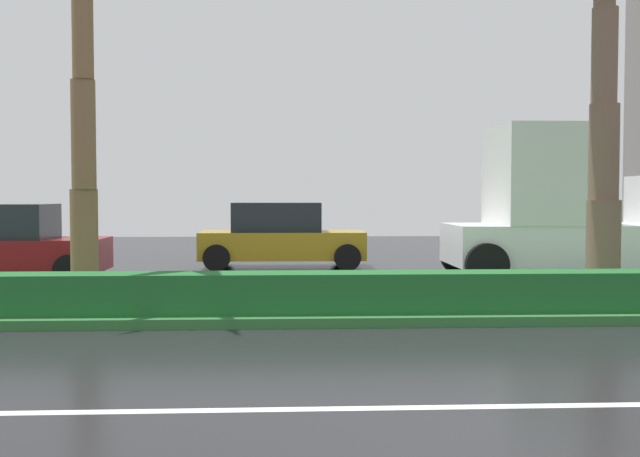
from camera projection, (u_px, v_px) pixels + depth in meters
name	position (u px, v px, depth m)	size (l,w,h in m)	color
ground_plane	(364.00, 302.00, 13.72)	(90.00, 42.00, 0.10)	black
near_lane_divider_stripe	(448.00, 407.00, 6.73)	(81.00, 0.14, 0.01)	white
median_strip	(371.00, 303.00, 12.71)	(85.50, 4.00, 0.15)	#2D6B33
median_hedge	(381.00, 292.00, 11.30)	(76.50, 0.70, 0.60)	#1E6028
car_in_traffic_leading	(3.00, 245.00, 16.42)	(4.30, 2.02, 1.72)	maroon
car_in_traffic_second	(280.00, 236.00, 19.69)	(4.30, 2.02, 1.72)	#B28C1E
box_truck_lead	(588.00, 211.00, 16.81)	(6.40, 2.64, 3.46)	white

